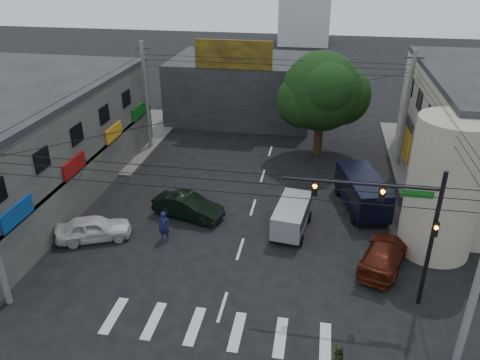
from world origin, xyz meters
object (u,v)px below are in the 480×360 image
(street_tree, at_px, (322,92))
(utility_pole_near_right, at_px, (480,273))
(dark_sedan, at_px, (188,206))
(silver_minivan, at_px, (292,217))
(navy_van, at_px, (362,193))
(traffic_officer, at_px, (164,226))
(white_compact, at_px, (94,228))
(maroon_sedan, at_px, (384,255))
(utility_pole_far_right, at_px, (406,110))
(utility_pole_far_left, at_px, (146,97))
(traffic_gantry, at_px, (398,216))

(street_tree, xyz_separation_m, utility_pole_near_right, (6.50, -21.50, -0.87))
(dark_sedan, distance_m, silver_minivan, 6.77)
(silver_minivan, bearing_deg, navy_van, -43.45)
(silver_minivan, bearing_deg, traffic_officer, 115.25)
(street_tree, relative_size, silver_minivan, 1.98)
(white_compact, distance_m, traffic_officer, 4.26)
(maroon_sedan, distance_m, traffic_officer, 12.67)
(utility_pole_far_right, bearing_deg, street_tree, 171.25)
(silver_minivan, bearing_deg, utility_pole_far_left, 56.49)
(dark_sedan, xyz_separation_m, white_compact, (-4.85, -3.53, -0.02))
(maroon_sedan, distance_m, silver_minivan, 5.97)
(utility_pole_far_left, distance_m, maroon_sedan, 23.66)
(traffic_officer, bearing_deg, dark_sedan, 76.44)
(navy_van, bearing_deg, traffic_officer, 102.51)
(utility_pole_near_right, xyz_separation_m, navy_van, (-3.34, 12.73, -3.46))
(traffic_gantry, bearing_deg, utility_pole_far_right, 81.06)
(dark_sedan, height_order, white_compact, dark_sedan)
(utility_pole_near_right, distance_m, utility_pole_far_left, 29.35)
(utility_pole_far_left, xyz_separation_m, traffic_officer, (5.86, -13.81, -3.66))
(white_compact, relative_size, maroon_sedan, 0.88)
(utility_pole_far_right, height_order, traffic_officer, utility_pole_far_right)
(utility_pole_far_right, relative_size, dark_sedan, 1.87)
(maroon_sedan, bearing_deg, navy_van, -63.81)
(utility_pole_far_left, xyz_separation_m, maroon_sedan, (18.52, -14.20, -3.88))
(maroon_sedan, bearing_deg, street_tree, -56.61)
(utility_pole_far_left, height_order, utility_pole_far_right, same)
(utility_pole_near_right, distance_m, dark_sedan, 17.79)
(maroon_sedan, xyz_separation_m, navy_van, (-0.86, 6.43, 0.42))
(traffic_gantry, height_order, silver_minivan, traffic_gantry)
(utility_pole_far_right, xyz_separation_m, white_compact, (-19.34, -14.46, -3.86))
(navy_van, bearing_deg, utility_pole_far_left, 51.67)
(street_tree, relative_size, navy_van, 1.43)
(dark_sedan, bearing_deg, navy_van, -58.75)
(street_tree, relative_size, utility_pole_far_left, 0.95)
(utility_pole_near_right, relative_size, silver_minivan, 2.09)
(utility_pole_near_right, bearing_deg, traffic_gantry, 127.42)
(white_compact, bearing_deg, navy_van, -90.57)
(dark_sedan, relative_size, white_compact, 1.05)
(traffic_gantry, distance_m, maroon_sedan, 4.98)
(dark_sedan, bearing_deg, silver_minivan, -78.47)
(utility_pole_near_right, distance_m, utility_pole_far_right, 20.50)
(street_tree, xyz_separation_m, silver_minivan, (-1.24, -12.39, -4.57))
(dark_sedan, xyz_separation_m, navy_van, (11.15, 3.15, 0.37))
(traffic_gantry, distance_m, dark_sedan, 13.89)
(traffic_officer, bearing_deg, utility_pole_far_right, 41.46)
(traffic_officer, bearing_deg, white_compact, -172.12)
(silver_minivan, relative_size, navy_van, 0.72)
(traffic_gantry, bearing_deg, utility_pole_far_left, 137.14)
(traffic_gantry, xyz_separation_m, dark_sedan, (-11.81, 6.08, -4.06))
(traffic_gantry, height_order, traffic_officer, traffic_gantry)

